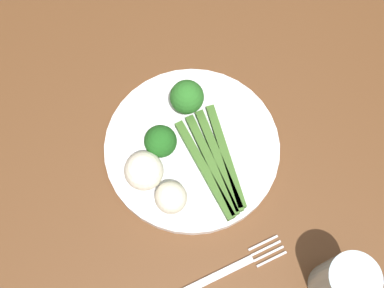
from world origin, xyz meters
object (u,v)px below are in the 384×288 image
Objects in this scene: cauliflower_near_fork at (144,171)px; water_glass at (342,282)px; broccoli_back at (187,97)px; broccoli_near_center at (161,142)px; fork at (230,269)px; dining_table at (200,196)px; plate at (192,147)px; asparagus_bundle at (215,162)px; cauliflower_front at (171,198)px.

water_glass reaches higher than cauliflower_near_fork.
broccoli_back is at bearing 117.62° from cauliflower_near_fork.
fork is at bearing -4.68° from broccoli_near_center.
dining_table is 0.19m from broccoli_back.
broccoli_back is 0.12m from cauliflower_near_fork.
fork is at bearing -20.22° from broccoli_back.
plate is (-0.04, 0.01, 0.11)m from dining_table.
asparagus_bundle is 0.08m from broccoli_near_center.
broccoli_near_center is at bearing 94.27° from fork.
broccoli_near_center reaches higher than cauliflower_near_fork.
cauliflower_front is at bearing 110.75° from asparagus_bundle.
water_glass is (0.32, 0.02, 0.00)m from broccoli_back.
cauliflower_near_fork reaches higher than plate.
fork is (0.19, -0.02, -0.05)m from broccoli_near_center.
cauliflower_front is 0.27× the size of fork.
cauliflower_front reaches higher than fork.
cauliflower_near_fork is 1.22× the size of cauliflower_front.
broccoli_back reaches higher than cauliflower_front.
dining_table is 0.17m from cauliflower_near_fork.
water_glass is at bearing 13.98° from dining_table.
broccoli_back reaches higher than broccoli_near_center.
broccoli_near_center is at bearing -62.42° from broccoli_back.
broccoli_near_center is at bearing 52.25° from asparagus_bundle.
plate is at bearing 92.20° from cauliflower_near_fork.
broccoli_near_center reaches higher than dining_table.
cauliflower_near_fork is 0.52× the size of water_glass.
water_glass is at bearing 16.31° from broccoli_near_center.
plate is 0.06m from broccoli_near_center.
broccoli_back is (-0.10, 0.04, 0.16)m from dining_table.
plate is at bearing -27.22° from broccoli_back.
dining_table is 19.63× the size of broccoli_back.
water_glass reaches higher than asparagus_bundle.
broccoli_near_center is at bearing 157.13° from cauliflower_front.
asparagus_bundle is 0.10m from cauliflower_near_fork.
water_glass reaches higher than plate.
dining_table is 7.19× the size of asparagus_bundle.
broccoli_back is 1.36× the size of cauliflower_front.
dining_table is 7.14× the size of fork.
broccoli_near_center reaches higher than asparagus_bundle.
dining_table is 0.16m from cauliflower_front.
water_glass is at bearing -160.32° from asparagus_bundle.
asparagus_bundle is 3.73× the size of cauliflower_front.
fork is (0.13, -0.04, 0.11)m from dining_table.
water_glass is (0.26, 0.04, 0.04)m from plate.
broccoli_near_center is at bearing -155.56° from dining_table.
cauliflower_near_fork is (0.00, -0.08, 0.03)m from plate.
asparagus_bundle is 1.58× the size of water_glass.
cauliflower_front is at bearing -77.97° from dining_table.
plate is at bearing 163.05° from dining_table.
cauliflower_near_fork is 0.05m from cauliflower_front.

